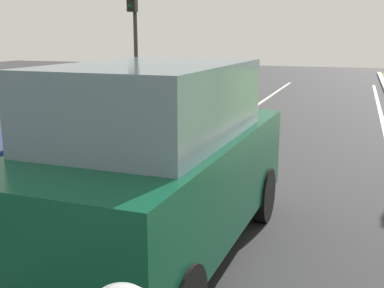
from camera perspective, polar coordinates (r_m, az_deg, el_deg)
name	(u,v)px	position (r m, az deg, el deg)	size (l,w,h in m)	color
ground_plane	(227,147)	(11.25, 4.17, -0.35)	(60.00, 60.00, 0.00)	#2D2D30
lane_line_center	(199,145)	(11.44, 0.79, -0.08)	(0.12, 32.00, 0.01)	silver
car_suv_ahead	(158,162)	(5.43, -4.06, -2.18)	(2.09, 4.56, 2.28)	#0C472D
car_hatchback_far	(128,108)	(11.49, -7.59, 4.33)	(1.80, 3.74, 1.78)	brown
traffic_light_overhead_left	(134,20)	(17.48, -6.97, 14.41)	(0.32, 0.50, 4.57)	#2D2D2D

